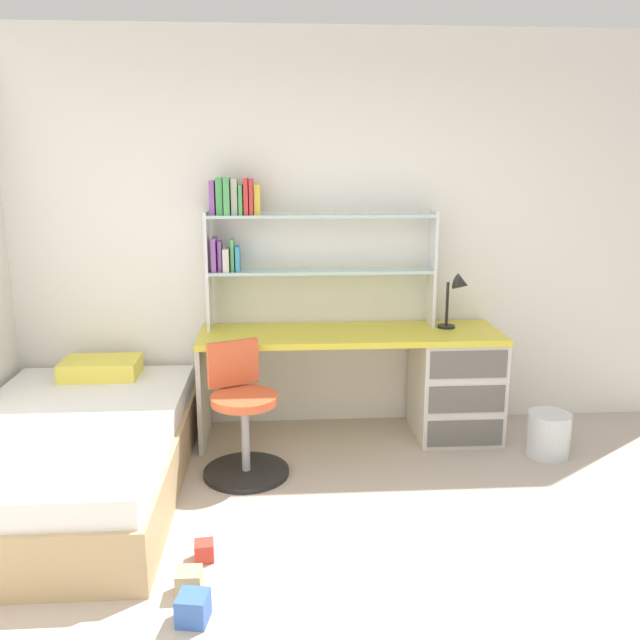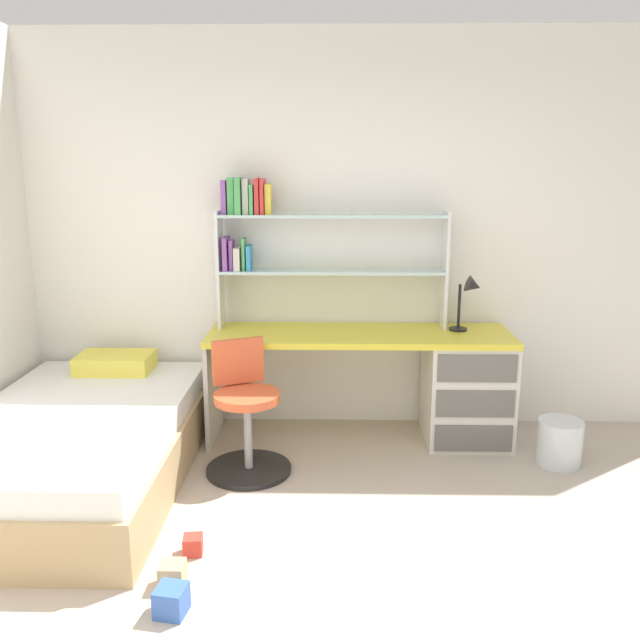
% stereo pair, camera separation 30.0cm
% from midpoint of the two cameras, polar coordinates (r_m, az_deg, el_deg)
% --- Properties ---
extents(room_shell, '(5.46, 5.91, 2.73)m').
position_cam_midpoint_polar(room_shell, '(3.44, -19.26, 4.71)').
color(room_shell, white).
rests_on(room_shell, ground_plane).
extents(desk, '(2.02, 0.58, 0.75)m').
position_cam_midpoint_polar(desk, '(4.55, 7.54, -4.98)').
color(desk, gold).
rests_on(desk, ground_plane).
extents(bookshelf_hutch, '(1.55, 0.22, 1.01)m').
position_cam_midpoint_polar(bookshelf_hutch, '(4.43, -4.92, 7.08)').
color(bookshelf_hutch, silver).
rests_on(bookshelf_hutch, desk).
extents(desk_lamp, '(0.20, 0.17, 0.38)m').
position_cam_midpoint_polar(desk_lamp, '(4.48, 10.05, 2.38)').
color(desk_lamp, black).
rests_on(desk_lamp, desk).
extents(swivel_chair, '(0.52, 0.52, 0.80)m').
position_cam_midpoint_polar(swivel_chair, '(4.03, -8.84, -8.94)').
color(swivel_chair, black).
rests_on(swivel_chair, ground_plane).
extents(bed_platform, '(1.23, 2.00, 0.57)m').
position_cam_midpoint_polar(bed_platform, '(4.11, -22.85, -10.77)').
color(bed_platform, tan).
rests_on(bed_platform, ground_plane).
extents(waste_bin, '(0.28, 0.28, 0.29)m').
position_cam_midpoint_polar(waste_bin, '(4.48, 17.45, -9.50)').
color(waste_bin, silver).
rests_on(waste_bin, ground_plane).
extents(toy_block_natural_0, '(0.11, 0.11, 0.11)m').
position_cam_midpoint_polar(toy_block_natural_0, '(3.17, -14.19, -21.28)').
color(toy_block_natural_0, tan).
rests_on(toy_block_natural_0, ground_plane).
extents(toy_block_blue_1, '(0.14, 0.14, 0.12)m').
position_cam_midpoint_polar(toy_block_blue_1, '(3.01, -14.06, -23.21)').
color(toy_block_blue_1, '#3860B7').
rests_on(toy_block_blue_1, ground_plane).
extents(toy_block_red_2, '(0.10, 0.10, 0.09)m').
position_cam_midpoint_polar(toy_block_red_2, '(3.37, -12.71, -19.05)').
color(toy_block_red_2, red).
rests_on(toy_block_red_2, ground_plane).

